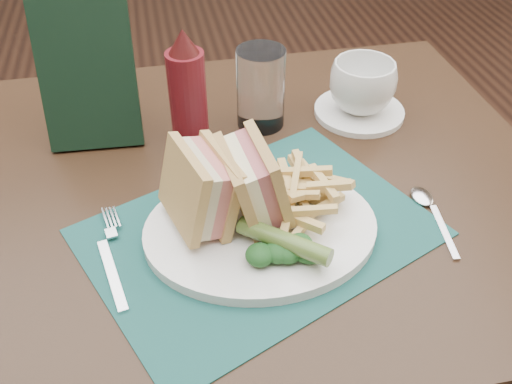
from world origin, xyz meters
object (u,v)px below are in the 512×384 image
sandwich_half_a (184,193)px  drinking_glass (261,88)px  saucer (359,111)px  placemat (259,232)px  plate (261,229)px  coffee_cup (362,86)px  ketchup_bottle (187,89)px  sandwich_half_b (237,183)px  table_main (249,335)px  check_presenter (87,73)px

sandwich_half_a → drinking_glass: size_ratio=0.84×
sandwich_half_a → saucer: bearing=20.7°
placemat → plate: (0.00, -0.00, 0.01)m
placemat → coffee_cup: bearing=48.0°
plate → ketchup_bottle: size_ratio=1.61×
placemat → sandwich_half_b: size_ratio=3.88×
placemat → saucer: saucer is taller
placemat → sandwich_half_a: (-0.09, 0.01, 0.07)m
table_main → check_presenter: bearing=143.4°
saucer → table_main: bearing=-148.3°
coffee_cup → check_presenter: size_ratio=0.47×
placemat → ketchup_bottle: size_ratio=2.27×
sandwich_half_b → check_presenter: size_ratio=0.47×
table_main → ketchup_bottle: (-0.07, 0.11, 0.47)m
saucer → sandwich_half_a: bearing=-143.3°
ketchup_bottle → sandwich_half_a: bearing=-97.7°
coffee_cup → check_presenter: check_presenter is taller
placemat → sandwich_half_b: (-0.02, 0.02, 0.07)m
sandwich_half_a → check_presenter: bearing=97.8°
saucer → drinking_glass: 0.18m
placemat → sandwich_half_b: 0.08m
placemat → saucer: size_ratio=2.82×
plate → coffee_cup: size_ratio=2.78×
table_main → saucer: size_ratio=6.00×
coffee_cup → ketchup_bottle: 0.29m
coffee_cup → drinking_glass: size_ratio=0.83×
drinking_glass → placemat: bearing=-102.4°
saucer → coffee_cup: coffee_cup is taller
placemat → plate: size_ratio=1.41×
table_main → sandwich_half_b: size_ratio=8.26×
sandwich_half_b → sandwich_half_a: bearing=178.3°
placemat → plate: 0.01m
sandwich_half_b → coffee_cup: bearing=37.5°
table_main → placemat: 0.39m
saucer → check_presenter: (-0.43, 0.02, 0.11)m
plate → ketchup_bottle: bearing=106.8°
ketchup_bottle → placemat: bearing=-74.9°
plate → saucer: (0.22, 0.25, -0.00)m
plate → saucer: bearing=50.0°
plate → sandwich_half_a: (-0.09, 0.02, 0.06)m
plate → ketchup_bottle: ketchup_bottle is taller
sandwich_half_b → check_presenter: 0.31m
table_main → check_presenter: check_presenter is taller
sandwich_half_b → ketchup_bottle: 0.21m
sandwich_half_b → ketchup_bottle: bearing=95.0°
sandwich_half_a → coffee_cup: (0.31, 0.23, -0.02)m
sandwich_half_a → sandwich_half_b: (0.07, 0.00, 0.00)m
plate → drinking_glass: drinking_glass is taller
sandwich_half_a → ketchup_bottle: size_ratio=0.58×
placemat → sandwich_half_b: sandwich_half_b is taller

